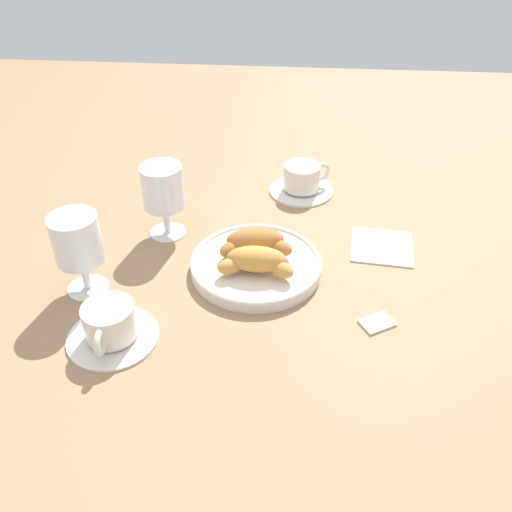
# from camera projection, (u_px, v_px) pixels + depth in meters

# --- Properties ---
(ground_plane) EXTENTS (2.20, 2.20, 0.00)m
(ground_plane) POSITION_uv_depth(u_px,v_px,m) (244.00, 263.00, 0.95)
(ground_plane) COLOR #997551
(pastry_plate) EXTENTS (0.23, 0.23, 0.02)m
(pastry_plate) POSITION_uv_depth(u_px,v_px,m) (256.00, 264.00, 0.93)
(pastry_plate) COLOR silver
(pastry_plate) RESTS_ON ground_plane
(croissant_large) EXTENTS (0.14, 0.08, 0.04)m
(croissant_large) POSITION_uv_depth(u_px,v_px,m) (255.00, 242.00, 0.93)
(croissant_large) COLOR #AD6B33
(croissant_large) RESTS_ON pastry_plate
(croissant_small) EXTENTS (0.14, 0.06, 0.04)m
(croissant_small) POSITION_uv_depth(u_px,v_px,m) (257.00, 261.00, 0.88)
(croissant_small) COLOR #CC893D
(croissant_small) RESTS_ON pastry_plate
(coffee_cup_near) EXTENTS (0.14, 0.14, 0.06)m
(coffee_cup_near) POSITION_uv_depth(u_px,v_px,m) (302.00, 180.00, 1.14)
(coffee_cup_near) COLOR silver
(coffee_cup_near) RESTS_ON ground_plane
(coffee_cup_far) EXTENTS (0.14, 0.14, 0.06)m
(coffee_cup_far) POSITION_uv_depth(u_px,v_px,m) (110.00, 326.00, 0.78)
(coffee_cup_far) COLOR silver
(coffee_cup_far) RESTS_ON ground_plane
(juice_glass_left) EXTENTS (0.08, 0.08, 0.14)m
(juice_glass_left) POSITION_uv_depth(u_px,v_px,m) (77.00, 242.00, 0.84)
(juice_glass_left) COLOR white
(juice_glass_left) RESTS_ON ground_plane
(juice_glass_right) EXTENTS (0.08, 0.08, 0.14)m
(juice_glass_right) POSITION_uv_depth(u_px,v_px,m) (163.00, 190.00, 0.97)
(juice_glass_right) COLOR white
(juice_glass_right) RESTS_ON ground_plane
(sugar_packet) EXTENTS (0.06, 0.05, 0.01)m
(sugar_packet) POSITION_uv_depth(u_px,v_px,m) (377.00, 322.00, 0.82)
(sugar_packet) COLOR white
(sugar_packet) RESTS_ON ground_plane
(folded_napkin) EXTENTS (0.12, 0.12, 0.01)m
(folded_napkin) POSITION_uv_depth(u_px,v_px,m) (382.00, 246.00, 0.98)
(folded_napkin) COLOR silver
(folded_napkin) RESTS_ON ground_plane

